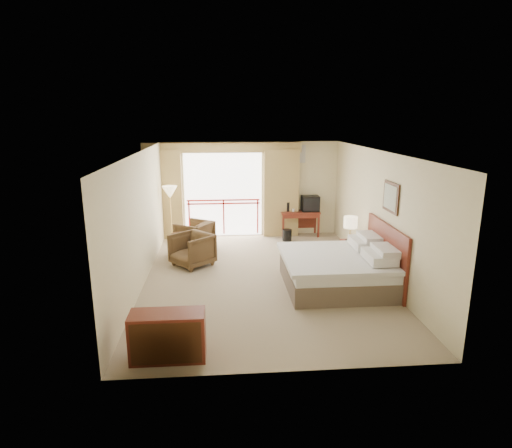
{
  "coord_description": "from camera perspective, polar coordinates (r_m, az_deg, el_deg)",
  "views": [
    {
      "loc": [
        -0.86,
        -8.63,
        3.42
      ],
      "look_at": [
        -0.11,
        0.4,
        1.11
      ],
      "focal_mm": 30.0,
      "sensor_mm": 36.0,
      "label": 1
    }
  ],
  "objects": [
    {
      "name": "side_table",
      "position": [
        10.71,
        -9.85,
        -2.27
      ],
      "size": [
        0.53,
        0.53,
        0.58
      ],
      "rotation": [
        0.0,
        0.0,
        0.19
      ],
      "color": "#311B0E",
      "rests_on": "floor"
    },
    {
      "name": "floor",
      "position": [
        9.32,
        0.9,
        -7.19
      ],
      "size": [
        7.0,
        7.0,
        0.0
      ],
      "primitive_type": "plane",
      "color": "gray",
      "rests_on": "ground"
    },
    {
      "name": "curtain_right",
      "position": [
        12.3,
        3.35,
        4.14
      ],
      "size": [
        1.0,
        0.26,
        2.5
      ],
      "primitive_type": "cube",
      "color": "#977E4C",
      "rests_on": "wall_back"
    },
    {
      "name": "wall_left",
      "position": [
        9.03,
        -15.07,
        0.57
      ],
      "size": [
        0.0,
        7.0,
        7.0
      ],
      "primitive_type": "plane",
      "rotation": [
        1.57,
        0.0,
        1.57
      ],
      "color": "beige",
      "rests_on": "ground"
    },
    {
      "name": "coffee_maker",
      "position": [
        12.32,
        4.27,
        2.3
      ],
      "size": [
        0.15,
        0.15,
        0.27
      ],
      "primitive_type": "cylinder",
      "rotation": [
        0.0,
        0.0,
        -0.18
      ],
      "color": "black",
      "rests_on": "desk"
    },
    {
      "name": "wastebasket",
      "position": [
        11.98,
        4.16,
        -1.5
      ],
      "size": [
        0.32,
        0.32,
        0.32
      ],
      "primitive_type": "cylinder",
      "rotation": [
        0.0,
        0.0,
        0.27
      ],
      "color": "black",
      "rests_on": "floor"
    },
    {
      "name": "wall_back",
      "position": [
        12.34,
        -0.67,
        4.66
      ],
      "size": [
        5.0,
        0.0,
        5.0
      ],
      "primitive_type": "plane",
      "rotation": [
        1.57,
        0.0,
        0.0
      ],
      "color": "beige",
      "rests_on": "ground"
    },
    {
      "name": "bed",
      "position": [
        8.91,
        10.97,
        -5.93
      ],
      "size": [
        2.13,
        2.06,
        0.97
      ],
      "color": "brown",
      "rests_on": "floor"
    },
    {
      "name": "phone",
      "position": [
        10.1,
        12.44,
        -2.3
      ],
      "size": [
        0.19,
        0.15,
        0.08
      ],
      "primitive_type": "cube",
      "rotation": [
        0.0,
        0.0,
        0.07
      ],
      "color": "black",
      "rests_on": "nightstand"
    },
    {
      "name": "nightstand",
      "position": [
        10.34,
        12.37,
        -3.73
      ],
      "size": [
        0.4,
        0.47,
        0.55
      ],
      "primitive_type": "cube",
      "rotation": [
        0.0,
        0.0,
        -0.02
      ],
      "color": "#581C14",
      "rests_on": "floor"
    },
    {
      "name": "armchair_near",
      "position": [
        10.18,
        -8.44,
        -5.46
      ],
      "size": [
        1.17,
        1.17,
        0.76
      ],
      "primitive_type": "imported",
      "rotation": [
        0.0,
        0.0,
        -0.83
      ],
      "color": "#422E1B",
      "rests_on": "floor"
    },
    {
      "name": "dresser",
      "position": [
        6.44,
        -11.68,
        -14.43
      ],
      "size": [
        1.07,
        0.45,
        0.71
      ],
      "rotation": [
        0.0,
        0.0,
        -0.05
      ],
      "color": "#581C14",
      "rests_on": "floor"
    },
    {
      "name": "curtain_left",
      "position": [
        12.28,
        -12.12,
        3.83
      ],
      "size": [
        1.0,
        0.26,
        2.5
      ],
      "primitive_type": "cube",
      "color": "#977E4C",
      "rests_on": "wall_back"
    },
    {
      "name": "framed_art",
      "position": [
        8.84,
        17.54,
        3.42
      ],
      "size": [
        0.04,
        0.72,
        0.6
      ],
      "color": "#311B0E",
      "rests_on": "wall_right"
    },
    {
      "name": "hvac_vent",
      "position": [
        12.34,
        5.44,
        9.29
      ],
      "size": [
        0.5,
        0.04,
        0.5
      ],
      "primitive_type": "cube",
      "color": "silver",
      "rests_on": "wall_back"
    },
    {
      "name": "headboard",
      "position": [
        9.12,
        16.91,
        -3.99
      ],
      "size": [
        0.06,
        2.1,
        1.3
      ],
      "primitive_type": "cube",
      "color": "#581C14",
      "rests_on": "wall_right"
    },
    {
      "name": "balcony_railing",
      "position": [
        12.37,
        -4.35,
        2.11
      ],
      "size": [
        2.09,
        0.03,
        1.02
      ],
      "color": "#B2180F",
      "rests_on": "wall_back"
    },
    {
      "name": "floor_lamp",
      "position": [
        11.68,
        -11.41,
        3.9
      ],
      "size": [
        0.4,
        0.4,
        1.59
      ],
      "rotation": [
        0.0,
        0.0,
        0.23
      ],
      "color": "tan",
      "rests_on": "floor"
    },
    {
      "name": "ceiling",
      "position": [
        8.7,
        0.97,
        9.58
      ],
      "size": [
        7.0,
        7.0,
        0.0
      ],
      "primitive_type": "plane",
      "rotation": [
        3.14,
        0.0,
        0.0
      ],
      "color": "white",
      "rests_on": "wall_back"
    },
    {
      "name": "wall_right",
      "position": [
        9.49,
        16.13,
        1.16
      ],
      "size": [
        0.0,
        7.0,
        7.0
      ],
      "primitive_type": "plane",
      "rotation": [
        1.57,
        0.0,
        -1.57
      ],
      "color": "beige",
      "rests_on": "ground"
    },
    {
      "name": "balcony_door",
      "position": [
        12.31,
        -4.39,
        3.9
      ],
      "size": [
        2.4,
        0.0,
        2.4
      ],
      "primitive_type": "plane",
      "rotation": [
        1.57,
        0.0,
        0.0
      ],
      "color": "white",
      "rests_on": "wall_back"
    },
    {
      "name": "book",
      "position": [
        10.66,
        -9.89,
        -1.3
      ],
      "size": [
        0.25,
        0.27,
        0.02
      ],
      "primitive_type": "imported",
      "rotation": [
        0.0,
        0.0,
        0.49
      ],
      "color": "white",
      "rests_on": "side_table"
    },
    {
      "name": "armchair_far",
      "position": [
        11.38,
        -8.16,
        -3.31
      ],
      "size": [
        1.13,
        1.12,
        0.75
      ],
      "primitive_type": "imported",
      "rotation": [
        0.0,
        0.0,
        -2.15
      ],
      "color": "#422E1B",
      "rests_on": "floor"
    },
    {
      "name": "table_lamp",
      "position": [
        10.19,
        12.5,
        0.17
      ],
      "size": [
        0.32,
        0.32,
        0.56
      ],
      "rotation": [
        0.0,
        0.0,
        -0.3
      ],
      "color": "tan",
      "rests_on": "nightstand"
    },
    {
      "name": "tv",
      "position": [
        12.41,
        7.25,
        2.72
      ],
      "size": [
        0.49,
        0.39,
        0.45
      ],
      "rotation": [
        0.0,
        0.0,
        -0.04
      ],
      "color": "black",
      "rests_on": "desk"
    },
    {
      "name": "wall_front",
      "position": [
        5.6,
        4.48,
        -7.41
      ],
      "size": [
        5.0,
        0.0,
        5.0
      ],
      "primitive_type": "plane",
      "rotation": [
        -1.57,
        0.0,
        0.0
      ],
      "color": "beige",
      "rests_on": "ground"
    },
    {
      "name": "cup",
      "position": [
        12.32,
        4.99,
        1.86
      ],
      "size": [
        0.08,
        0.08,
        0.1
      ],
      "primitive_type": "cylinder",
      "rotation": [
        0.0,
        0.0,
        -0.25
      ],
      "color": "white",
      "rests_on": "desk"
    },
    {
      "name": "desk",
      "position": [
        12.49,
        5.8,
        1.05
      ],
      "size": [
        1.11,
        0.54,
        0.73
      ],
      "rotation": [
        0.0,
        0.0,
        -0.04
      ],
      "color": "#581C14",
      "rests_on": "floor"
    },
    {
      "name": "valance",
      "position": [
        12.04,
        -4.51,
        10.14
      ],
      "size": [
        4.4,
        0.22,
        0.28
      ],
      "primitive_type": "cube",
      "color": "#977E4C",
      "rests_on": "wall_back"
    }
  ]
}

